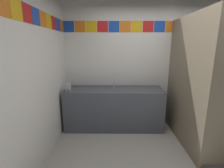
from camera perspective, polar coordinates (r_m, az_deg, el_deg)
name	(u,v)px	position (r m, az deg, el deg)	size (l,w,h in m)	color
wall_back	(152,59)	(3.71, 13.56, 8.27)	(3.75, 0.09, 2.84)	white
wall_side	(25,71)	(2.29, -27.86, 4.15)	(0.09, 3.15, 2.84)	white
vanity_counter	(114,108)	(3.52, 0.62, -8.35)	(2.01, 0.60, 0.84)	#4C515B
faucet_center	(114,86)	(3.46, 0.64, -0.57)	(0.04, 0.10, 0.14)	silver
soap_dispenser	(68,88)	(3.31, -14.87, -1.20)	(0.09, 0.09, 0.16)	#B7BABF
stall_divider	(201,86)	(2.94, 28.60, -0.52)	(0.92, 1.57, 2.21)	#726651
toilet	(201,117)	(3.87, 28.40, -9.90)	(0.39, 0.49, 0.74)	white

